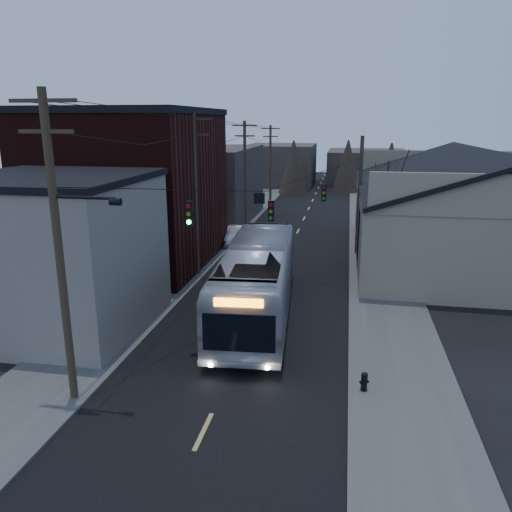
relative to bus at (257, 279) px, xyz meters
The scene contains 15 objects.
ground 12.15m from the bus, 89.62° to the right, with size 160.00×160.00×0.00m, color black.
road_surface 18.09m from the bus, 89.74° to the left, with size 9.00×110.00×0.02m, color black.
sidewalk_left 19.19m from the bus, 109.63° to the left, with size 4.00×110.00×0.12m, color #474744.
sidewalk_right 19.25m from the bus, 69.91° to the left, with size 4.00×110.00×0.12m, color #474744.
building_clapboard 9.55m from the bus, 161.38° to the right, with size 8.00×8.00×7.00m, color gray.
building_brick 13.12m from the bus, 141.13° to the left, with size 10.00×12.00×10.00m, color black.
building_left_far 25.83m from the bus, 111.43° to the left, with size 9.00×14.00×7.00m, color #36302B.
warehouse 18.46m from the bus, 44.81° to the left, with size 16.16×20.60×7.73m.
building_far_left 53.34m from the bus, 96.37° to the left, with size 10.00×12.00×6.00m, color #36302B.
building_far_right 58.43m from the bus, 83.04° to the left, with size 12.00×14.00×5.00m, color #36302B.
bare_tree 10.50m from the bus, 50.54° to the left, with size 0.40×0.40×7.20m, color black.
utility_lines 12.88m from the bus, 104.03° to the left, with size 11.24×45.28×10.50m.
bus is the anchor object (origin of this frame).
parked_car 15.10m from the bus, 106.28° to the left, with size 1.49×4.29×1.41m, color #A6A9AD.
fire_hydrant 8.57m from the bus, 52.68° to the right, with size 0.35×0.24×0.71m.
Camera 1 is at (4.12, -11.24, 9.53)m, focal length 35.00 mm.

